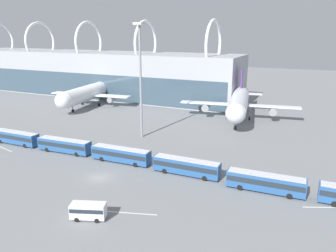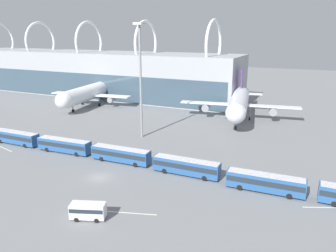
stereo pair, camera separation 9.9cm
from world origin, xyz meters
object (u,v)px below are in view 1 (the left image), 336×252
(airliner_at_gate_far, at_px, (239,103))
(floodlight_mast, at_px, (140,69))
(airliner_at_gate_near, at_px, (88,93))
(shuttle_bus_3, at_px, (186,166))
(shuttle_bus_4, at_px, (265,182))
(shuttle_bus_2, at_px, (121,154))
(shuttle_bus_1, at_px, (64,145))
(shuttle_bus_0, at_px, (16,137))
(service_van_foreground, at_px, (88,210))

(airliner_at_gate_far, height_order, floodlight_mast, floodlight_mast)
(airliner_at_gate_near, distance_m, airliner_at_gate_far, 55.92)
(shuttle_bus_3, height_order, shuttle_bus_4, same)
(shuttle_bus_4, distance_m, floodlight_mast, 42.29)
(airliner_at_gate_near, relative_size, floodlight_mast, 1.25)
(shuttle_bus_2, distance_m, shuttle_bus_4, 30.12)
(airliner_at_gate_far, relative_size, shuttle_bus_1, 2.76)
(shuttle_bus_2, bearing_deg, shuttle_bus_3, -2.44)
(airliner_at_gate_near, relative_size, shuttle_bus_1, 2.71)
(shuttle_bus_0, distance_m, service_van_foreground, 42.76)
(shuttle_bus_1, xyz_separation_m, service_van_foreground, (22.69, -20.49, -0.40))
(service_van_foreground, xyz_separation_m, floodlight_mast, (-12.15, 38.17, 16.44))
(airliner_at_gate_far, bearing_deg, shuttle_bus_4, 8.72)
(floodlight_mast, bearing_deg, shuttle_bus_3, -41.74)
(shuttle_bus_3, bearing_deg, service_van_foreground, -110.26)
(shuttle_bus_3, bearing_deg, shuttle_bus_4, -3.70)
(service_van_foreground, height_order, floodlight_mast, floodlight_mast)
(floodlight_mast, bearing_deg, shuttle_bus_2, -75.36)
(shuttle_bus_1, bearing_deg, airliner_at_gate_far, 53.37)
(service_van_foreground, bearing_deg, airliner_at_gate_near, 107.20)
(shuttle_bus_2, distance_m, shuttle_bus_3, 15.05)
(airliner_at_gate_far, height_order, shuttle_bus_0, airliner_at_gate_far)
(shuttle_bus_3, bearing_deg, airliner_at_gate_near, 142.31)
(airliner_at_gate_near, bearing_deg, shuttle_bus_0, 7.20)
(airliner_at_gate_near, height_order, shuttle_bus_1, airliner_at_gate_near)
(shuttle_bus_3, bearing_deg, shuttle_bus_2, 178.71)
(shuttle_bus_0, relative_size, floodlight_mast, 0.46)
(shuttle_bus_3, distance_m, floodlight_mast, 30.73)
(airliner_at_gate_near, bearing_deg, shuttle_bus_1, 24.26)
(airliner_at_gate_far, relative_size, shuttle_bus_3, 2.79)
(shuttle_bus_4, bearing_deg, airliner_at_gate_far, 106.67)
(service_van_foreground, bearing_deg, shuttle_bus_4, 21.10)
(shuttle_bus_3, distance_m, service_van_foreground, 22.01)
(shuttle_bus_0, height_order, shuttle_bus_3, same)
(shuttle_bus_3, relative_size, service_van_foreground, 2.40)
(airliner_at_gate_near, height_order, airliner_at_gate_far, airliner_at_gate_far)
(floodlight_mast, bearing_deg, shuttle_bus_1, -120.81)
(shuttle_bus_0, xyz_separation_m, shuttle_bus_4, (60.20, -0.19, 0.00))
(shuttle_bus_0, bearing_deg, shuttle_bus_2, 0.95)
(airliner_at_gate_far, distance_m, shuttle_bus_0, 64.09)
(shuttle_bus_2, relative_size, shuttle_bus_4, 1.00)
(shuttle_bus_1, bearing_deg, shuttle_bus_0, 178.28)
(airliner_at_gate_far, relative_size, service_van_foreground, 6.68)
(service_van_foreground, bearing_deg, shuttle_bus_1, 117.47)
(shuttle_bus_1, relative_size, shuttle_bus_2, 1.00)
(shuttle_bus_1, distance_m, shuttle_bus_4, 45.15)
(airliner_at_gate_far, distance_m, shuttle_bus_1, 54.29)
(airliner_at_gate_far, height_order, shuttle_bus_1, airliner_at_gate_far)
(shuttle_bus_0, xyz_separation_m, shuttle_bus_3, (45.15, 0.63, 0.00))
(airliner_at_gate_far, xyz_separation_m, floodlight_mast, (-19.24, -27.56, 12.20))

